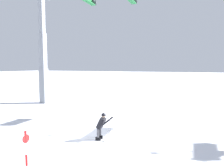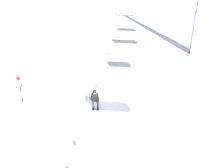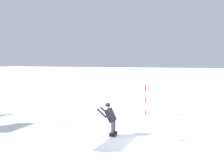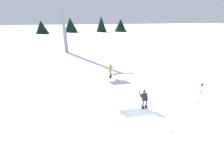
{
  "view_description": "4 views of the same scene",
  "coord_description": "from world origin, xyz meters",
  "views": [
    {
      "loc": [
        5.44,
        -9.9,
        4.04
      ],
      "look_at": [
        0.25,
        2.32,
        2.83
      ],
      "focal_mm": 31.34,
      "sensor_mm": 36.0,
      "label": 1
    },
    {
      "loc": [
        13.72,
        2.16,
        8.81
      ],
      "look_at": [
        1.2,
        0.53,
        2.11
      ],
      "focal_mm": 41.56,
      "sensor_mm": 36.0,
      "label": 2
    },
    {
      "loc": [
        -3.49,
        9.77,
        3.38
      ],
      "look_at": [
        -0.05,
        1.42,
        2.57
      ],
      "focal_mm": 39.92,
      "sensor_mm": 36.0,
      "label": 3
    },
    {
      "loc": [
        -8.92,
        4.21,
        6.86
      ],
      "look_at": [
        0.32,
        2.24,
        2.57
      ],
      "focal_mm": 24.22,
      "sensor_mm": 36.0,
      "label": 4
    }
  ],
  "objects": [
    {
      "name": "ground_plane",
      "position": [
        0.0,
        0.0,
        0.0
      ],
      "size": [
        260.0,
        260.0,
        0.0
      ],
      "primitive_type": "plane",
      "color": "white"
    },
    {
      "name": "skier_carving_main",
      "position": [
        0.84,
        -0.53,
        0.87
      ],
      "size": [
        1.63,
        0.74,
        1.64
      ],
      "color": "white",
      "rests_on": "ground_plane"
    },
    {
      "name": "trail_marker_pole",
      "position": [
        0.46,
        -5.34,
        1.05
      ],
      "size": [
        0.07,
        0.28,
        1.95
      ],
      "color": "red",
      "rests_on": "ground_plane"
    }
  ]
}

